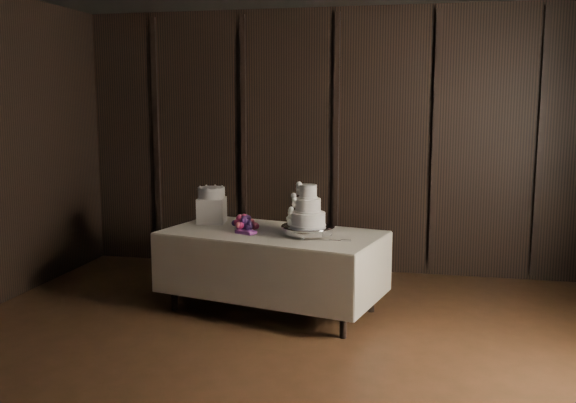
{
  "coord_description": "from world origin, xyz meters",
  "views": [
    {
      "loc": [
        1.04,
        -3.81,
        1.95
      ],
      "look_at": [
        -0.21,
        1.85,
        1.05
      ],
      "focal_mm": 40.0,
      "sensor_mm": 36.0,
      "label": 1
    }
  ],
  "objects_px": {
    "wedding_cake": "(305,210)",
    "box_pedestal": "(212,210)",
    "small_cake": "(211,193)",
    "cake_stand": "(308,231)",
    "bouquet": "(244,224)",
    "display_table": "(272,268)"
  },
  "relations": [
    {
      "from": "display_table",
      "to": "bouquet",
      "type": "distance_m",
      "value": 0.49
    },
    {
      "from": "display_table",
      "to": "cake_stand",
      "type": "height_order",
      "value": "cake_stand"
    },
    {
      "from": "wedding_cake",
      "to": "small_cake",
      "type": "height_order",
      "value": "wedding_cake"
    },
    {
      "from": "wedding_cake",
      "to": "display_table",
      "type": "bearing_deg",
      "value": 148.18
    },
    {
      "from": "display_table",
      "to": "small_cake",
      "type": "height_order",
      "value": "small_cake"
    },
    {
      "from": "wedding_cake",
      "to": "box_pedestal",
      "type": "bearing_deg",
      "value": 145.51
    },
    {
      "from": "cake_stand",
      "to": "box_pedestal",
      "type": "distance_m",
      "value": 1.13
    },
    {
      "from": "display_table",
      "to": "small_cake",
      "type": "distance_m",
      "value": 1.0
    },
    {
      "from": "bouquet",
      "to": "small_cake",
      "type": "bearing_deg",
      "value": 143.48
    },
    {
      "from": "display_table",
      "to": "wedding_cake",
      "type": "xyz_separation_m",
      "value": [
        0.33,
        -0.12,
        0.58
      ]
    },
    {
      "from": "bouquet",
      "to": "small_cake",
      "type": "relative_size",
      "value": 1.46
    },
    {
      "from": "small_cake",
      "to": "cake_stand",
      "type": "bearing_deg",
      "value": -21.28
    },
    {
      "from": "display_table",
      "to": "box_pedestal",
      "type": "relative_size",
      "value": 8.36
    },
    {
      "from": "bouquet",
      "to": "display_table",
      "type": "bearing_deg",
      "value": 2.38
    },
    {
      "from": "wedding_cake",
      "to": "box_pedestal",
      "type": "distance_m",
      "value": 1.11
    },
    {
      "from": "cake_stand",
      "to": "wedding_cake",
      "type": "bearing_deg",
      "value": -150.26
    },
    {
      "from": "cake_stand",
      "to": "bouquet",
      "type": "relative_size",
      "value": 1.24
    },
    {
      "from": "display_table",
      "to": "bouquet",
      "type": "height_order",
      "value": "bouquet"
    },
    {
      "from": "bouquet",
      "to": "cake_stand",
      "type": "bearing_deg",
      "value": -8.42
    },
    {
      "from": "bouquet",
      "to": "box_pedestal",
      "type": "height_order",
      "value": "box_pedestal"
    },
    {
      "from": "box_pedestal",
      "to": "small_cake",
      "type": "relative_size",
      "value": 0.98
    },
    {
      "from": "bouquet",
      "to": "box_pedestal",
      "type": "relative_size",
      "value": 1.5
    }
  ]
}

